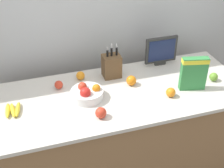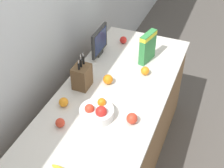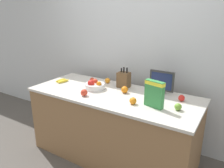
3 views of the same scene
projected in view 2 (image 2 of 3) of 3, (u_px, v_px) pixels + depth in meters
The scene contains 14 objects.
ground_plane at pixel (112, 162), 3.01m from camera, with size 14.00×14.00×0.00m, color #514C47.
wall_back at pixel (35, 30), 2.38m from camera, with size 9.00×0.06×2.60m.
counter at pixel (112, 131), 2.74m from camera, with size 2.04×0.84×0.86m.
knife_block at pixel (82, 76), 2.49m from camera, with size 0.15×0.12×0.31m.
small_monitor at pixel (100, 41), 2.82m from camera, with size 0.29×0.03×0.27m.
cereal_box at pixel (148, 46), 2.74m from camera, with size 0.21×0.10×0.28m.
fruit_bowl at pixel (97, 112), 2.25m from camera, with size 0.25×0.25×0.13m.
apple_by_knife_block at pixel (123, 40), 3.05m from camera, with size 0.07×0.07×0.07m, color red.
apple_near_bananas at pixel (60, 123), 2.18m from camera, with size 0.07×0.07×0.07m, color red.
apple_leftmost at pixel (132, 118), 2.20m from camera, with size 0.08×0.08×0.08m, color red.
apple_rear at pixel (149, 43), 3.00m from camera, with size 0.07×0.07×0.07m, color #6B9E33.
orange_mid_left at pixel (64, 102), 2.34m from camera, with size 0.07×0.07×0.07m, color orange.
orange_near_bowl at pixel (145, 71), 2.65m from camera, with size 0.07×0.07×0.07m, color orange.
orange_by_cereal at pixel (108, 79), 2.55m from camera, with size 0.08×0.08×0.08m, color orange.
Camera 2 is at (-1.74, -0.70, 2.47)m, focal length 50.00 mm.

